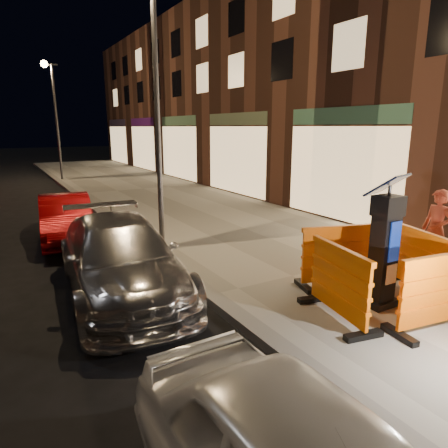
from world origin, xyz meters
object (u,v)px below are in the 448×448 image
barrier_bldgside (419,262)px  parking_kiosk (384,245)px  barrier_front (438,293)px  barrier_kerbside (339,283)px  car_silver (123,292)px  car_red (68,240)px  man (436,230)px  barrier_back (338,256)px

barrier_bldgside → parking_kiosk: bearing=105.3°
barrier_front → barrier_kerbside: size_ratio=1.00×
barrier_kerbside → car_silver: bearing=51.2°
barrier_front → barrier_bldgside: same height
barrier_kerbside → car_silver: size_ratio=0.31×
barrier_kerbside → car_red: barrier_kerbside is taller
barrier_kerbside → man: bearing=-68.2°
barrier_front → barrier_back: 1.90m
man → barrier_bldgside: bearing=-61.5°
barrier_back → car_red: size_ratio=0.40×
barrier_back → car_red: bearing=136.8°
barrier_front → parking_kiosk: bearing=98.3°
parking_kiosk → man: bearing=27.9°
parking_kiosk → barrier_front: size_ratio=1.40×
barrier_bldgside → barrier_front: bearing=150.3°
barrier_back → barrier_bldgside: 1.34m
parking_kiosk → barrier_front: (0.00, -0.95, -0.45)m
barrier_back → car_red: (-3.67, 6.22, -0.71)m
parking_kiosk → barrier_front: parking_kiosk is taller
car_silver → car_red: 4.25m
barrier_kerbside → car_silver: (-2.45, 2.93, -0.71)m
car_silver → man: size_ratio=2.85×
parking_kiosk → barrier_bldgside: size_ratio=1.40×
man → barrier_kerbside: bearing=-74.6°
barrier_bldgside → barrier_kerbside: bearing=105.3°
car_red → man: bearing=-41.6°
car_silver → man: 6.27m
barrier_front → car_silver: (-3.40, 3.88, -0.71)m
barrier_kerbside → barrier_bldgside: size_ratio=1.00×
parking_kiosk → barrier_front: 1.05m
barrier_back → barrier_kerbside: 1.34m
barrier_front → car_red: (-3.67, 8.12, -0.71)m
barrier_back → man: 2.38m
barrier_back → barrier_bldgside: size_ratio=1.00×
barrier_bldgside → car_silver: size_ratio=0.31×
man → barrier_back: bearing=-93.4°
barrier_kerbside → barrier_bldgside: bearing=-78.7°
barrier_front → car_silver: size_ratio=0.31×
barrier_kerbside → parking_kiosk: bearing=-78.7°
barrier_front → barrier_back: same height
barrier_back → car_silver: bearing=166.1°
car_red → man: man is taller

